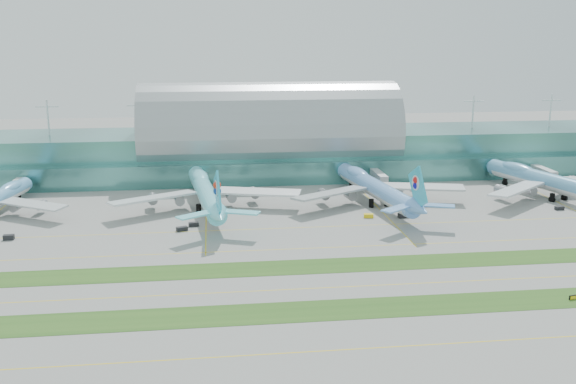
{
  "coord_description": "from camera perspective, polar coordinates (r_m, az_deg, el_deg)",
  "views": [
    {
      "loc": [
        -27.18,
        -169.25,
        65.17
      ],
      "look_at": [
        0.0,
        55.0,
        9.0
      ],
      "focal_mm": 40.0,
      "sensor_mm": 36.0,
      "label": 1
    }
  ],
  "objects": [
    {
      "name": "gse_d",
      "position": [
        220.25,
        -9.41,
        -3.25
      ],
      "size": [
        4.1,
        2.94,
        1.42
      ],
      "primitive_type": "cube",
      "rotation": [
        0.0,
        0.0,
        0.34
      ],
      "color": "black",
      "rests_on": "ground"
    },
    {
      "name": "terminal",
      "position": [
        303.58,
        -1.68,
        4.3
      ],
      "size": [
        340.0,
        69.1,
        36.0
      ],
      "color": "#3D7A75",
      "rests_on": "ground"
    },
    {
      "name": "airliner_d",
      "position": [
        279.6,
        22.3,
        0.91
      ],
      "size": [
        70.13,
        81.27,
        22.87
      ],
      "rotation": [
        0.0,
        0.0,
        0.29
      ],
      "color": "#5DA0CE",
      "rests_on": "ground"
    },
    {
      "name": "gse_g",
      "position": [
        263.67,
        22.98,
        -1.33
      ],
      "size": [
        3.47,
        2.0,
        1.38
      ],
      "primitive_type": "cube",
      "rotation": [
        0.0,
        0.0,
        0.11
      ],
      "color": "black",
      "rests_on": "ground"
    },
    {
      "name": "gse_b",
      "position": [
        226.89,
        -23.57,
        -3.71
      ],
      "size": [
        3.4,
        2.0,
        1.68
      ],
      "primitive_type": "cube",
      "rotation": [
        0.0,
        0.0,
        0.04
      ],
      "color": "black",
      "rests_on": "ground"
    },
    {
      "name": "gse_f",
      "position": [
        236.46,
        10.24,
        -2.06
      ],
      "size": [
        4.2,
        2.5,
        1.58
      ],
      "primitive_type": "cube",
      "rotation": [
        0.0,
        0.0,
        0.14
      ],
      "color": "black",
      "rests_on": "ground"
    },
    {
      "name": "gse_e",
      "position": [
        234.43,
        7.18,
        -2.11
      ],
      "size": [
        3.72,
        2.5,
        1.41
      ],
      "primitive_type": "cube",
      "rotation": [
        0.0,
        0.0,
        -0.19
      ],
      "color": "yellow",
      "rests_on": "ground"
    },
    {
      "name": "taxiway_sign_east",
      "position": [
        178.38,
        24.07,
        -8.54
      ],
      "size": [
        2.85,
        0.84,
        1.2
      ],
      "rotation": [
        0.0,
        0.0,
        0.19
      ],
      "color": "black",
      "rests_on": "ground"
    },
    {
      "name": "grass_strip_near",
      "position": [
        157.9,
        3.69,
        -10.43
      ],
      "size": [
        420.0,
        12.0,
        0.08
      ],
      "primitive_type": "cube",
      "color": "#2D591E",
      "rests_on": "ground"
    },
    {
      "name": "taxiline_b",
      "position": [
        170.55,
        2.82,
        -8.52
      ],
      "size": [
        420.0,
        0.35,
        0.01
      ],
      "primitive_type": "cube",
      "color": "yellow",
      "rests_on": "ground"
    },
    {
      "name": "taxiline_d",
      "position": [
        220.84,
        0.47,
        -3.2
      ],
      "size": [
        420.0,
        0.35,
        0.01
      ],
      "primitive_type": "cube",
      "color": "yellow",
      "rests_on": "ground"
    },
    {
      "name": "taxiline_a",
      "position": [
        140.31,
        5.22,
        -13.77
      ],
      "size": [
        420.0,
        0.35,
        0.01
      ],
      "primitive_type": "cube",
      "color": "yellow",
      "rests_on": "ground"
    },
    {
      "name": "gse_c",
      "position": [
        224.72,
        -8.39,
        -2.86
      ],
      "size": [
        3.61,
        2.16,
        1.44
      ],
      "primitive_type": "cube",
      "rotation": [
        0.0,
        0.0,
        0.13
      ],
      "color": "black",
      "rests_on": "ground"
    },
    {
      "name": "ground",
      "position": [
        183.39,
        2.08,
        -6.86
      ],
      "size": [
        700.0,
        700.0,
        0.0
      ],
      "primitive_type": "plane",
      "color": "gray",
      "rests_on": "ground"
    },
    {
      "name": "airliner_c",
      "position": [
        252.33,
        7.71,
        0.48
      ],
      "size": [
        70.69,
        80.98,
        22.34
      ],
      "rotation": [
        0.0,
        0.0,
        0.15
      ],
      "color": "#68A1E6",
      "rests_on": "ground"
    },
    {
      "name": "airliner_b",
      "position": [
        244.41,
        -7.35,
        0.08
      ],
      "size": [
        72.08,
        82.34,
        22.67
      ],
      "rotation": [
        0.0,
        0.0,
        0.12
      ],
      "color": "#70E6F6",
      "rests_on": "ground"
    },
    {
      "name": "grass_strip_far",
      "position": [
        185.22,
        1.99,
        -6.63
      ],
      "size": [
        420.0,
        12.0,
        0.08
      ],
      "primitive_type": "cube",
      "color": "#2D591E",
      "rests_on": "ground"
    },
    {
      "name": "taxiline_c",
      "position": [
        200.12,
        1.28,
        -5.04
      ],
      "size": [
        420.0,
        0.35,
        0.01
      ],
      "primitive_type": "cube",
      "color": "yellow",
      "rests_on": "ground"
    }
  ]
}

